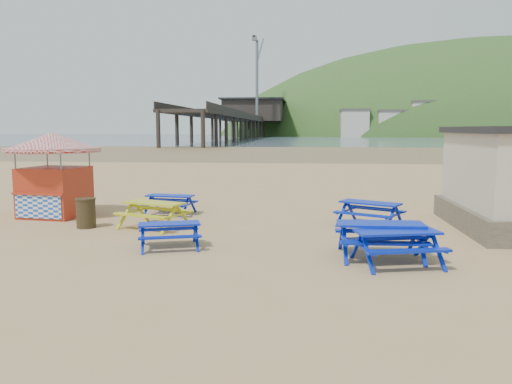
# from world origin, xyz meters

# --- Properties ---
(ground) EXTENTS (400.00, 400.00, 0.00)m
(ground) POSITION_xyz_m (0.00, 0.00, 0.00)
(ground) COLOR tan
(ground) RESTS_ON ground
(wet_sand) EXTENTS (400.00, 400.00, 0.00)m
(wet_sand) POSITION_xyz_m (0.00, 55.00, 0.00)
(wet_sand) COLOR olive
(wet_sand) RESTS_ON ground
(sea) EXTENTS (400.00, 400.00, 0.00)m
(sea) POSITION_xyz_m (0.00, 170.00, 0.01)
(sea) COLOR #4B5D6B
(sea) RESTS_ON ground
(picnic_table_blue_a) EXTENTS (1.86, 1.58, 0.70)m
(picnic_table_blue_a) POSITION_xyz_m (-2.75, 2.65, 0.35)
(picnic_table_blue_a) COLOR #0600A1
(picnic_table_blue_a) RESTS_ON ground
(picnic_table_blue_b) EXTENTS (2.36, 2.22, 0.78)m
(picnic_table_blue_b) POSITION_xyz_m (4.17, 1.07, 0.39)
(picnic_table_blue_b) COLOR #0600A1
(picnic_table_blue_b) RESTS_ON ground
(picnic_table_blue_d) EXTENTS (1.87, 1.67, 0.66)m
(picnic_table_blue_d) POSITION_xyz_m (-1.39, -2.38, 0.33)
(picnic_table_blue_d) COLOR #0600A1
(picnic_table_blue_d) RESTS_ON ground
(picnic_table_blue_e) EXTENTS (2.18, 1.90, 0.79)m
(picnic_table_blue_e) POSITION_xyz_m (4.20, -3.45, 0.40)
(picnic_table_blue_e) COLOR #0600A1
(picnic_table_blue_e) RESTS_ON ground
(picnic_table_blue_f) EXTENTS (2.07, 1.68, 0.85)m
(picnic_table_blue_f) POSITION_xyz_m (3.92, -2.86, 0.43)
(picnic_table_blue_f) COLOR #0600A1
(picnic_table_blue_f) RESTS_ON ground
(picnic_table_yellow) EXTENTS (2.37, 2.16, 0.81)m
(picnic_table_yellow) POSITION_xyz_m (-2.58, 0.19, 0.41)
(picnic_table_yellow) COLOR #B6D313
(picnic_table_yellow) RESTS_ON ground
(ice_cream_kiosk) EXTENTS (3.69, 3.69, 2.95)m
(ice_cream_kiosk) POSITION_xyz_m (-6.68, 1.89, 1.86)
(ice_cream_kiosk) COLOR #A92C16
(ice_cream_kiosk) RESTS_ON ground
(litter_bin) EXTENTS (0.63, 0.63, 0.93)m
(litter_bin) POSITION_xyz_m (-4.71, -0.02, 0.47)
(litter_bin) COLOR #352816
(litter_bin) RESTS_ON ground
(pier) EXTENTS (24.00, 220.00, 39.29)m
(pier) POSITION_xyz_m (-17.99, 178.23, 5.46)
(pier) COLOR black
(pier) RESTS_ON ground
(headland_town) EXTENTS (264.00, 144.00, 108.00)m
(headland_town) POSITION_xyz_m (90.00, 229.68, -9.91)
(headland_town) COLOR #2D4C1E
(headland_town) RESTS_ON ground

